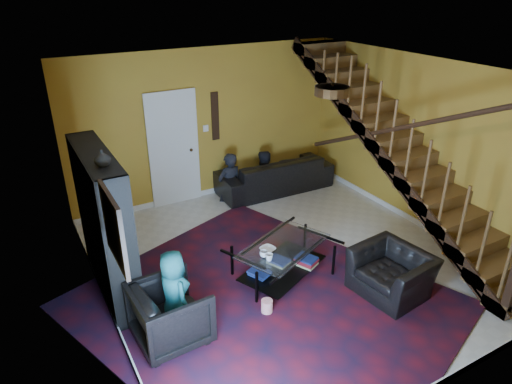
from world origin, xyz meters
TOP-DOWN VIEW (x-y plane):
  - floor at (0.00, 0.00)m, footprint 5.50×5.50m
  - room at (-1.33, 1.33)m, footprint 5.50×5.50m
  - staircase at (2.12, -0.00)m, footprint 0.95×5.02m
  - bookshelf at (-2.40, 0.60)m, footprint 0.35×1.80m
  - door at (-0.70, 2.73)m, footprint 0.82×0.05m
  - framed_picture at (-2.57, -0.90)m, footprint 0.04×0.74m
  - wall_hanging at (0.15, 2.73)m, footprint 0.14×0.03m
  - ceiling_fixture at (0.00, -0.80)m, footprint 0.40×0.40m
  - rug at (-0.81, -0.73)m, footprint 5.12×5.45m
  - sofa at (1.20, 2.30)m, footprint 2.32×0.96m
  - armchair_left at (-2.05, -0.70)m, footprint 0.86×0.84m
  - armchair_right at (0.82, -1.30)m, footprint 0.93×1.04m
  - person_adult_a at (0.23, 2.35)m, footprint 0.53×0.37m
  - person_adult_b at (0.96, 2.35)m, footprint 0.65×0.51m
  - person_child at (-1.95, -0.58)m, footprint 0.43×0.58m
  - coffee_table at (-0.24, -0.27)m, footprint 1.51×1.23m
  - cup_a at (-0.62, -0.37)m, footprint 0.13×0.13m
  - cup_b at (-0.60, -0.48)m, footprint 0.13×0.13m
  - bowl at (-0.50, -0.28)m, footprint 0.25×0.25m
  - vase at (-2.41, 0.10)m, footprint 0.18×0.18m
  - popcorn_bucket at (-0.85, -0.85)m, footprint 0.16×0.16m

SIDE VIEW (x-z plane):
  - floor at x=0.00m, z-range 0.00..0.00m
  - rug at x=-0.81m, z-range 0.00..0.02m
  - room at x=-1.33m, z-range -2.70..2.80m
  - popcorn_bucket at x=-0.85m, z-range 0.02..0.19m
  - person_adult_b at x=0.96m, z-range -0.45..0.84m
  - person_adult_a at x=0.23m, z-range -0.45..0.93m
  - coffee_table at x=-0.24m, z-range 0.04..0.54m
  - armchair_right at x=0.82m, z-range 0.00..0.62m
  - sofa at x=1.20m, z-range 0.00..0.67m
  - armchair_left at x=-2.05m, z-range 0.00..0.74m
  - bowl at x=-0.50m, z-range 0.50..0.55m
  - cup_a at x=-0.62m, z-range 0.50..0.59m
  - cup_b at x=-0.60m, z-range 0.50..0.60m
  - person_child at x=-1.95m, z-range 0.00..1.10m
  - bookshelf at x=-2.40m, z-range -0.04..1.96m
  - door at x=-0.70m, z-range 0.00..2.05m
  - staircase at x=2.12m, z-range -0.19..2.99m
  - wall_hanging at x=0.15m, z-range 1.10..2.00m
  - framed_picture at x=-2.57m, z-range 1.38..2.12m
  - vase at x=-2.41m, z-range 2.00..2.19m
  - ceiling_fixture at x=0.00m, z-range 2.69..2.79m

